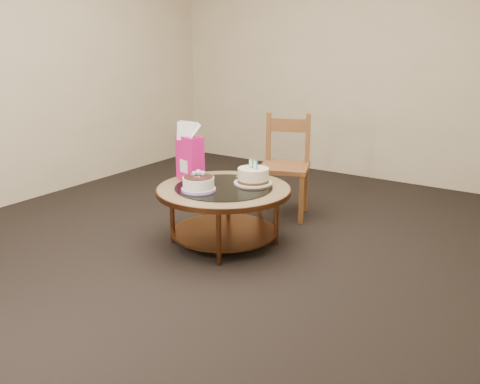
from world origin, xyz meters
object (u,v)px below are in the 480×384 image
Objects in this scene: gift_bag at (190,152)px; decorated_cake at (199,184)px; coffee_table at (224,197)px; cream_cake at (253,176)px; dining_chair at (285,165)px.

decorated_cake is at bearing -24.73° from gift_bag.
decorated_cake is (-0.10, -0.18, 0.13)m from coffee_table.
cream_cake is 0.66× the size of gift_bag.
gift_bag reaches higher than coffee_table.
gift_bag is at bearing -139.15° from cream_cake.
gift_bag is (-0.48, -0.16, 0.16)m from cream_cake.
dining_chair is at bearing 82.10° from decorated_cake.
coffee_table is 4.06× the size of decorated_cake.
dining_chair is (0.05, 0.87, 0.07)m from coffee_table.
coffee_table is 3.44× the size of cream_cake.
dining_chair is at bearing 119.61° from cream_cake.
coffee_table is 0.46m from gift_bag.
coffee_table is at bearing -101.89° from cream_cake.
decorated_cake is 0.85× the size of cream_cake.
decorated_cake reaches higher than coffee_table.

